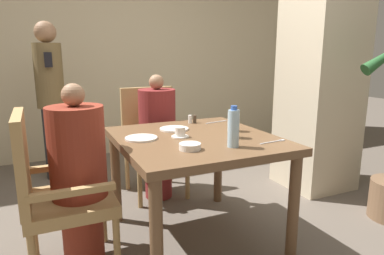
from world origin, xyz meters
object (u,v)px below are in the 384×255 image
(chair_far_side, at_px, (153,137))
(water_bottle, at_px, (233,128))
(diner_in_far_chair, at_px, (158,136))
(glass_tall_mid, at_px, (233,122))
(standing_host, at_px, (51,97))
(bowl_small, at_px, (190,146))
(chair_left_side, at_px, (53,189))
(plate_main_left, at_px, (174,129))
(glass_tall_near, at_px, (233,128))
(teacup_with_saucer, at_px, (180,133))
(diner_in_left_chair, at_px, (79,176))
(plate_main_right, at_px, (141,138))

(chair_far_side, relative_size, water_bottle, 3.96)
(diner_in_far_chair, height_order, glass_tall_mid, diner_in_far_chair)
(standing_host, relative_size, bowl_small, 12.54)
(chair_left_side, height_order, plate_main_left, chair_left_side)
(chair_left_side, xyz_separation_m, glass_tall_near, (1.11, -0.13, 0.28))
(diner_in_far_chair, xyz_separation_m, standing_host, (-0.81, 0.90, 0.28))
(standing_host, xyz_separation_m, teacup_with_saucer, (0.71, -1.66, -0.08))
(chair_far_side, xyz_separation_m, standing_host, (-0.81, 0.75, 0.33))
(chair_left_side, height_order, teacup_with_saucer, chair_left_side)
(glass_tall_near, distance_m, glass_tall_mid, 0.19)
(chair_left_side, relative_size, diner_in_far_chair, 0.88)
(chair_far_side, bearing_deg, diner_in_left_chair, -128.72)
(chair_left_side, relative_size, standing_host, 0.61)
(plate_main_left, xyz_separation_m, glass_tall_mid, (0.36, -0.21, 0.06))
(chair_left_side, height_order, diner_in_left_chair, diner_in_left_chair)
(water_bottle, relative_size, glass_tall_mid, 1.91)
(glass_tall_near, bearing_deg, diner_in_left_chair, 172.28)
(chair_far_side, relative_size, diner_in_far_chair, 0.88)
(standing_host, height_order, bowl_small, standing_host)
(chair_far_side, distance_m, standing_host, 1.15)
(chair_far_side, bearing_deg, plate_main_left, -94.47)
(glass_tall_near, bearing_deg, glass_tall_mid, 60.18)
(diner_in_left_chair, distance_m, chair_far_side, 1.20)
(chair_left_side, distance_m, glass_tall_mid, 1.23)
(chair_far_side, xyz_separation_m, glass_tall_near, (0.21, -1.06, 0.28))
(glass_tall_near, bearing_deg, standing_host, 119.34)
(teacup_with_saucer, bearing_deg, plate_main_left, 78.56)
(diner_in_left_chair, xyz_separation_m, plate_main_right, (0.40, 0.08, 0.17))
(chair_left_side, relative_size, plate_main_right, 4.65)
(diner_in_far_chair, xyz_separation_m, plate_main_left, (-0.05, -0.54, 0.18))
(diner_in_left_chair, height_order, teacup_with_saucer, diner_in_left_chair)
(plate_main_left, distance_m, teacup_with_saucer, 0.23)
(plate_main_right, bearing_deg, glass_tall_mid, -3.95)
(plate_main_left, height_order, plate_main_right, same)
(chair_left_side, height_order, plate_main_right, chair_left_side)
(plate_main_left, bearing_deg, glass_tall_near, -55.01)
(diner_in_far_chair, height_order, standing_host, standing_host)
(water_bottle, bearing_deg, diner_in_far_chair, 94.91)
(bowl_small, xyz_separation_m, glass_tall_near, (0.37, 0.14, 0.05))
(diner_in_left_chair, height_order, plate_main_right, diner_in_left_chair)
(plate_main_right, distance_m, glass_tall_mid, 0.66)
(bowl_small, xyz_separation_m, glass_tall_mid, (0.47, 0.31, 0.05))
(diner_in_far_chair, height_order, plate_main_left, diner_in_far_chair)
(diner_in_far_chair, xyz_separation_m, teacup_with_saucer, (-0.10, -0.76, 0.20))
(plate_main_left, height_order, teacup_with_saucer, teacup_with_saucer)
(glass_tall_mid, bearing_deg, bowl_small, -146.63)
(diner_in_far_chair, bearing_deg, glass_tall_mid, -67.75)
(diner_in_far_chair, xyz_separation_m, glass_tall_near, (0.21, -0.92, 0.24))
(diner_in_far_chair, height_order, plate_main_right, diner_in_far_chair)
(diner_in_far_chair, bearing_deg, water_bottle, -85.09)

